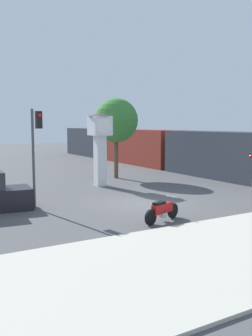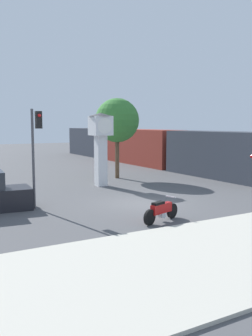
% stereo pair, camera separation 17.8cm
% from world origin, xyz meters
% --- Properties ---
extents(ground_plane, '(120.00, 120.00, 0.00)m').
position_xyz_m(ground_plane, '(0.00, 0.00, 0.00)').
color(ground_plane, '#4C4C4F').
extents(motorcycle, '(2.08, 0.83, 0.95)m').
position_xyz_m(motorcycle, '(-1.17, -3.30, 0.46)').
color(motorcycle, black).
rests_on(motorcycle, ground_plane).
extents(clock_tower, '(1.46, 1.46, 4.64)m').
position_xyz_m(clock_tower, '(0.59, 5.94, 3.10)').
color(clock_tower, white).
rests_on(clock_tower, ground_plane).
extents(freight_train, '(2.80, 32.77, 3.40)m').
position_xyz_m(freight_train, '(9.99, 15.80, 1.70)').
color(freight_train, '#333842').
rests_on(freight_train, ground_plane).
extents(traffic_light, '(0.50, 0.35, 4.63)m').
position_xyz_m(traffic_light, '(-4.82, 1.62, 3.17)').
color(traffic_light, '#47474C').
rests_on(traffic_light, ground_plane).
extents(street_tree, '(3.18, 3.18, 5.80)m').
position_xyz_m(street_tree, '(3.15, 8.48, 4.18)').
color(street_tree, brown).
rests_on(street_tree, ground_plane).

